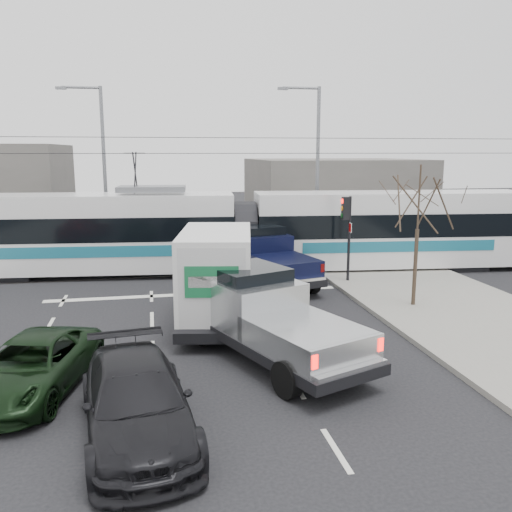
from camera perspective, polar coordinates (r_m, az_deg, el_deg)
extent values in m
plane|color=black|center=(16.05, -4.67, -9.49)|extent=(120.00, 120.00, 0.00)
cube|color=gray|center=(19.15, 23.37, -6.73)|extent=(6.00, 60.00, 0.15)
cube|color=#33302D|center=(25.63, -7.19, -1.70)|extent=(60.00, 1.60, 0.03)
cube|color=slate|center=(41.38, 8.23, 6.59)|extent=(12.00, 10.00, 5.00)
cylinder|color=#47382B|center=(20.15, 16.41, -1.15)|extent=(0.14, 0.14, 2.75)
cylinder|color=#47382B|center=(19.80, 16.80, 5.95)|extent=(0.07, 0.07, 2.25)
cylinder|color=black|center=(23.26, 9.76, 1.79)|extent=(0.12, 0.12, 3.60)
cube|color=black|center=(23.02, 9.40, 4.97)|extent=(0.28, 0.28, 0.95)
cylinder|color=#FF0C07|center=(22.94, 9.07, 5.72)|extent=(0.06, 0.20, 0.20)
cylinder|color=orange|center=(22.97, 9.05, 4.97)|extent=(0.06, 0.20, 0.20)
cylinder|color=#05330C|center=(23.00, 9.03, 4.23)|extent=(0.06, 0.20, 0.20)
cube|color=white|center=(23.04, 9.89, 2.96)|extent=(0.02, 0.30, 0.40)
cylinder|color=slate|center=(30.37, 6.48, 8.85)|extent=(0.20, 0.20, 9.00)
cylinder|color=slate|center=(30.25, 4.78, 17.22)|extent=(2.00, 0.14, 0.14)
cube|color=slate|center=(29.99, 2.85, 17.20)|extent=(0.55, 0.25, 0.14)
cylinder|color=slate|center=(31.07, -15.64, 8.56)|extent=(0.20, 0.20, 9.00)
cylinder|color=slate|center=(31.31, -17.97, 16.53)|extent=(2.00, 0.14, 0.14)
cube|color=slate|center=(31.43, -19.85, 16.30)|extent=(0.55, 0.25, 0.14)
cylinder|color=black|center=(25.01, -7.50, 10.66)|extent=(60.00, 0.03, 0.03)
cylinder|color=black|center=(25.01, -7.54, 12.27)|extent=(60.00, 0.03, 0.03)
cube|color=silver|center=(25.83, -16.90, 0.32)|extent=(13.10, 3.90, 1.56)
cube|color=black|center=(25.64, -17.05, 2.97)|extent=(13.17, 3.93, 1.07)
cube|color=silver|center=(25.53, -17.17, 5.11)|extent=(13.09, 3.79, 1.00)
cube|color=#186279|center=(24.46, -17.54, 0.38)|extent=(9.00, 0.86, 0.50)
cube|color=silver|center=(26.87, 13.89, 0.87)|extent=(13.10, 3.90, 1.56)
cube|color=black|center=(26.69, 14.01, 3.43)|extent=(13.17, 3.93, 1.07)
cube|color=silver|center=(26.58, 14.10, 5.48)|extent=(13.09, 3.79, 1.00)
cube|color=#186279|center=(25.56, 14.93, 0.96)|extent=(9.00, 0.86, 0.50)
cylinder|color=black|center=(25.24, -1.21, 2.85)|extent=(1.24, 2.68, 2.60)
cube|color=slate|center=(25.07, -10.93, 6.96)|extent=(3.14, 1.90, 0.25)
cube|color=black|center=(26.90, -24.15, -1.62)|extent=(2.21, 2.48, 0.36)
cube|color=black|center=(25.50, -5.91, -1.35)|extent=(2.21, 2.48, 0.36)
cube|color=black|center=(25.82, 3.47, -1.16)|extent=(2.21, 2.48, 0.36)
cube|color=black|center=(28.38, 20.50, -0.73)|extent=(2.21, 2.48, 0.36)
cube|color=black|center=(14.85, 1.76, -8.67)|extent=(4.48, 6.84, 0.28)
cube|color=#B7B9BC|center=(15.54, -0.68, -4.74)|extent=(3.04, 3.34, 1.28)
cube|color=black|center=(15.46, -0.90, -2.26)|extent=(2.48, 2.51, 0.61)
cube|color=#B7B9BC|center=(16.89, -3.50, -4.37)|extent=(2.40, 1.87, 0.61)
cube|color=#B7B9BC|center=(13.62, 5.22, -8.56)|extent=(3.12, 3.52, 0.73)
cube|color=silver|center=(12.54, 10.04, -11.94)|extent=(1.98, 0.95, 0.20)
cube|color=#FF0C07|center=(11.87, 6.13, -11.02)|extent=(0.18, 0.14, 0.31)
cube|color=#FF0C07|center=(13.13, 12.90, -9.06)|extent=(0.18, 0.14, 0.31)
cylinder|color=black|center=(16.09, -5.54, -7.78)|extent=(0.62, 0.95, 0.89)
cylinder|color=black|center=(17.07, 0.63, -6.60)|extent=(0.62, 0.95, 0.89)
cylinder|color=black|center=(12.79, 3.29, -12.84)|extent=(0.62, 0.95, 0.89)
cylinder|color=black|center=(14.01, 10.21, -10.81)|extent=(0.62, 0.95, 0.89)
cube|color=black|center=(18.18, -4.03, -5.37)|extent=(3.24, 6.58, 0.31)
cube|color=white|center=(20.31, -3.69, -1.39)|extent=(2.28, 1.85, 1.44)
cube|color=black|center=(20.32, -3.69, 0.17)|extent=(1.92, 1.30, 0.54)
cube|color=silver|center=(17.24, -4.20, -1.73)|extent=(2.88, 4.59, 2.65)
cube|color=silver|center=(15.18, -4.67, -3.49)|extent=(1.88, 0.38, 2.33)
cube|color=#166237|center=(15.09, -4.69, -2.76)|extent=(1.49, 0.29, 0.90)
cube|color=black|center=(15.40, -4.63, -8.79)|extent=(1.95, 0.57, 0.16)
cylinder|color=black|center=(20.21, -6.41, -3.99)|extent=(0.41, 0.84, 0.81)
cylinder|color=black|center=(20.12, -1.01, -4.00)|extent=(0.41, 0.84, 0.81)
cylinder|color=black|center=(16.60, -7.66, -7.21)|extent=(0.42, 0.93, 0.90)
cylinder|color=black|center=(16.48, -1.04, -7.25)|extent=(0.42, 0.93, 0.90)
cube|color=black|center=(22.85, 1.51, -1.59)|extent=(3.40, 6.04, 0.28)
cube|color=black|center=(23.60, 0.42, 0.79)|extent=(2.57, 2.81, 1.31)
cube|color=black|center=(23.59, 0.31, 2.47)|extent=(2.15, 2.09, 0.63)
cube|color=black|center=(24.87, -0.92, 0.70)|extent=(2.19, 1.47, 0.63)
cube|color=black|center=(21.66, 2.99, -1.07)|extent=(2.61, 2.98, 0.74)
cube|color=silver|center=(20.47, 4.91, -2.70)|extent=(1.93, 0.66, 0.21)
cube|color=#590505|center=(20.04, 2.46, -1.73)|extent=(0.18, 0.13, 0.32)
cube|color=#590505|center=(20.93, 6.98, -1.25)|extent=(0.18, 0.13, 0.32)
cylinder|color=black|center=(24.12, -2.47, -1.34)|extent=(0.53, 0.96, 0.91)
cylinder|color=black|center=(24.91, 1.66, -0.94)|extent=(0.53, 0.96, 0.91)
cylinder|color=black|center=(20.89, 1.34, -3.29)|extent=(0.53, 0.96, 0.91)
cylinder|color=black|center=(21.78, 5.93, -2.74)|extent=(0.53, 0.96, 0.91)
imported|color=black|center=(13.99, -22.59, -10.66)|extent=(3.22, 5.05, 1.30)
imported|color=black|center=(11.36, -12.47, -14.72)|extent=(2.65, 5.26, 1.47)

